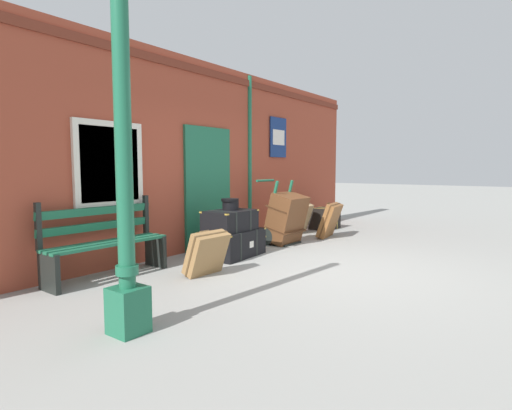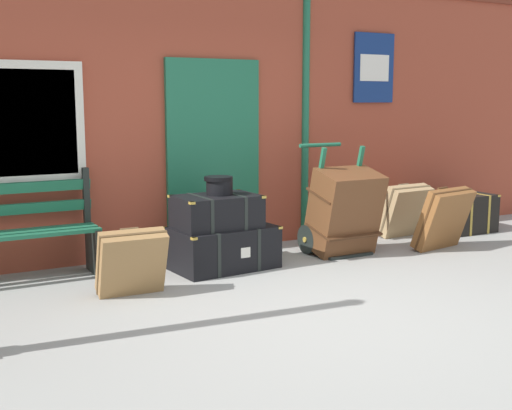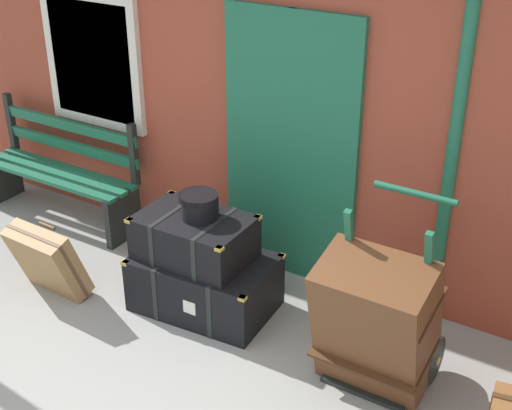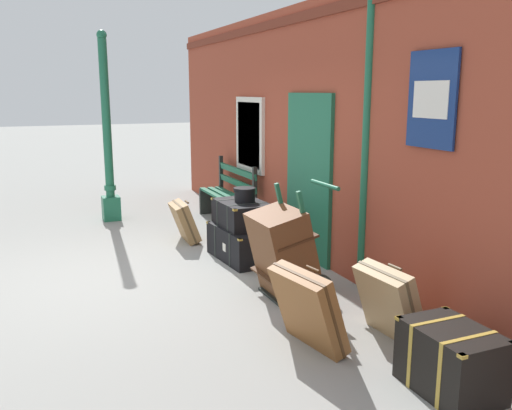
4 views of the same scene
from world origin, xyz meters
name	(u,v)px [view 1 (image 1 of 4)]	position (x,y,z in m)	size (l,w,h in m)	color
ground_plane	(331,270)	(0.00, 0.00, 0.00)	(60.00, 60.00, 0.00)	gray
brick_facade	(195,156)	(-0.01, 2.60, 1.60)	(10.40, 0.35, 3.20)	#9E422D
lamp_post	(125,197)	(-3.00, 0.41, 1.17)	(0.28, 0.28, 3.06)	#1E6647
platform_bench	(105,243)	(-2.06, 2.16, 0.44)	(1.60, 0.43, 1.01)	#1E6647
steamer_trunk_base	(232,243)	(-0.13, 1.66, 0.21)	(1.06, 0.73, 0.43)	black
steamer_trunk_middle	(230,220)	(-0.19, 1.65, 0.58)	(0.82, 0.57, 0.33)	black
round_hatbox	(230,203)	(-0.15, 1.67, 0.85)	(0.28, 0.28, 0.18)	black
porters_trolley	(278,229)	(1.27, 1.71, 0.27)	(0.71, 0.66, 1.19)	black
large_brown_trunk	(286,218)	(1.27, 1.53, 0.48)	(0.70, 0.64, 0.96)	brown
suitcase_slate	(300,218)	(2.49, 1.96, 0.33)	(0.63, 0.42, 0.65)	tan
suitcase_cream	(207,253)	(-1.23, 1.18, 0.29)	(0.58, 0.38, 0.59)	olive
suitcase_oxblood	(330,220)	(2.40, 1.21, 0.35)	(0.73, 0.49, 0.70)	brown
corner_trunk	(325,218)	(3.39, 1.83, 0.24)	(0.69, 0.49, 0.49)	black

